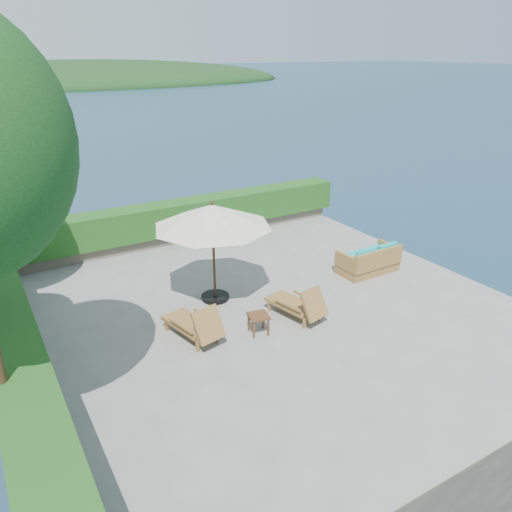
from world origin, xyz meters
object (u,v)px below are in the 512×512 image
lounge_left (195,324)px  wicker_loveseat (369,261)px  lounge_right (299,304)px  side_table (258,318)px  patio_umbrella (212,217)px

lounge_left → wicker_loveseat: size_ratio=0.93×
lounge_right → side_table: size_ratio=3.17×
lounge_left → lounge_right: size_ratio=1.02×
lounge_left → lounge_right: (2.54, -0.39, -0.01)m
lounge_left → wicker_loveseat: lounge_left is taller
lounge_right → side_table: 1.20m
side_table → lounge_right: bearing=5.8°
patio_umbrella → side_table: size_ratio=5.96×
lounge_left → lounge_right: lounge_left is taller
patio_umbrella → lounge_right: bearing=-55.7°
lounge_right → wicker_loveseat: size_ratio=0.91×
patio_umbrella → lounge_right: size_ratio=1.88×
patio_umbrella → wicker_loveseat: size_ratio=1.71×
lounge_right → side_table: lounge_right is taller
lounge_left → side_table: lounge_left is taller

